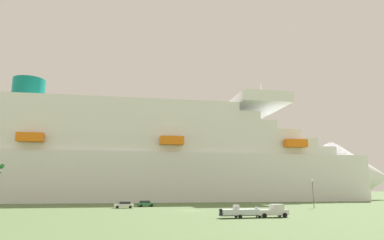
{
  "coord_description": "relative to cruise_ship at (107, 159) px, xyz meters",
  "views": [
    {
      "loc": [
        -19.22,
        -76.93,
        5.16
      ],
      "look_at": [
        5.56,
        19.71,
        24.46
      ],
      "focal_mm": 32.43,
      "sensor_mm": 36.0,
      "label": 1
    }
  ],
  "objects": [
    {
      "name": "ground_plane",
      "position": [
        17.95,
        -26.15,
        -15.29
      ],
      "size": [
        600.0,
        600.0,
        0.0
      ],
      "primitive_type": "plane",
      "color": "#567042"
    },
    {
      "name": "cruise_ship",
      "position": [
        0.0,
        0.0,
        0.0
      ],
      "size": [
        232.62,
        47.51,
        52.92
      ],
      "color": "white",
      "rests_on": "ground_plane"
    },
    {
      "name": "pickup_truck",
      "position": [
        27.65,
        -76.69,
        -14.24
      ],
      "size": [
        5.66,
        2.42,
        2.2
      ],
      "color": "silver",
      "rests_on": "ground_plane"
    },
    {
      "name": "small_boat_on_trailer",
      "position": [
        22.33,
        -76.53,
        -14.33
      ],
      "size": [
        8.87,
        2.26,
        2.15
      ],
      "color": "#595960",
      "rests_on": "ground_plane"
    },
    {
      "name": "street_lamp",
      "position": [
        49.64,
        -55.57,
        -10.6
      ],
      "size": [
        0.56,
        0.56,
        7.07
      ],
      "color": "slate",
      "rests_on": "ground_plane"
    },
    {
      "name": "parked_car_green_wagon",
      "position": [
        10.16,
        -38.68,
        -14.46
      ],
      "size": [
        4.57,
        2.59,
        1.58
      ],
      "color": "#2D723F",
      "rests_on": "ground_plane"
    },
    {
      "name": "parked_car_white_van",
      "position": [
        4.34,
        -43.67,
        -14.45
      ],
      "size": [
        4.83,
        2.34,
        1.58
      ],
      "color": "white",
      "rests_on": "ground_plane"
    }
  ]
}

